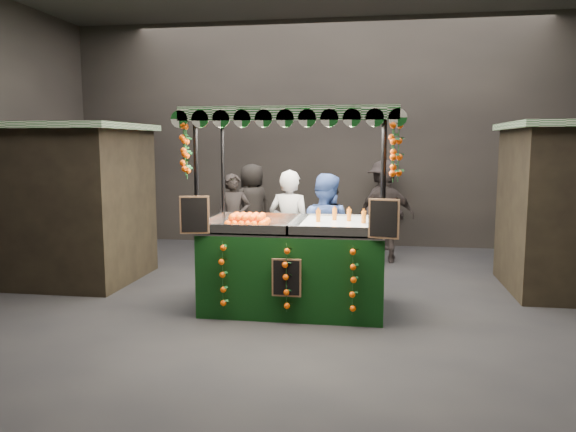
# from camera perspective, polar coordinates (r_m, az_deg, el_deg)

# --- Properties ---
(ground) EXTENTS (12.00, 12.00, 0.00)m
(ground) POSITION_cam_1_polar(r_m,az_deg,el_deg) (7.90, 1.86, -9.31)
(ground) COLOR black
(ground) RESTS_ON ground
(market_hall) EXTENTS (12.10, 10.10, 5.05)m
(market_hall) POSITION_cam_1_polar(r_m,az_deg,el_deg) (7.64, 1.97, 15.77)
(market_hall) COLOR black
(market_hall) RESTS_ON ground
(neighbour_stall_left) EXTENTS (3.00, 2.20, 2.60)m
(neighbour_stall_left) POSITION_cam_1_polar(r_m,az_deg,el_deg) (10.09, -22.97, 1.34)
(neighbour_stall_left) COLOR black
(neighbour_stall_left) RESTS_ON ground
(juice_stall) EXTENTS (2.82, 1.66, 2.73)m
(juice_stall) POSITION_cam_1_polar(r_m,az_deg,el_deg) (7.59, 0.75, -3.43)
(juice_stall) COLOR black
(juice_stall) RESTS_ON ground
(vendor_grey) EXTENTS (0.76, 0.58, 1.88)m
(vendor_grey) POSITION_cam_1_polar(r_m,az_deg,el_deg) (8.69, 0.17, -1.42)
(vendor_grey) COLOR gray
(vendor_grey) RESTS_ON ground
(vendor_blue) EXTENTS (1.03, 0.89, 1.83)m
(vendor_blue) POSITION_cam_1_polar(r_m,az_deg,el_deg) (8.53, 3.73, -1.76)
(vendor_blue) COLOR navy
(vendor_blue) RESTS_ON ground
(shopper_0) EXTENTS (0.73, 0.59, 1.72)m
(shopper_0) POSITION_cam_1_polar(r_m,az_deg,el_deg) (10.49, -5.60, -0.36)
(shopper_0) COLOR black
(shopper_0) RESTS_ON ground
(shopper_1) EXTENTS (1.02, 1.02, 1.66)m
(shopper_1) POSITION_cam_1_polar(r_m,az_deg,el_deg) (9.45, 4.14, -1.37)
(shopper_1) COLOR #282521
(shopper_1) RESTS_ON ground
(shopper_2) EXTENTS (1.07, 0.48, 1.80)m
(shopper_2) POSITION_cam_1_polar(r_m,az_deg,el_deg) (10.81, 10.05, 0.00)
(shopper_2) COLOR #282221
(shopper_2) RESTS_ON ground
(shopper_3) EXTENTS (1.33, 1.42, 1.93)m
(shopper_3) POSITION_cam_1_polar(r_m,az_deg,el_deg) (12.03, 9.80, 1.06)
(shopper_3) COLOR black
(shopper_3) RESTS_ON ground
(shopper_4) EXTENTS (1.06, 1.06, 1.85)m
(shopper_4) POSITION_cam_1_polar(r_m,az_deg,el_deg) (11.96, -3.69, 0.94)
(shopper_4) COLOR black
(shopper_4) RESTS_ON ground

